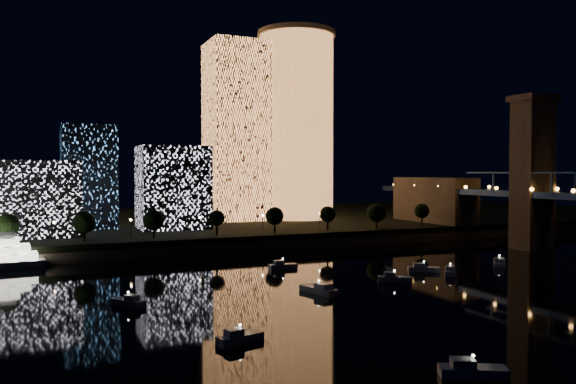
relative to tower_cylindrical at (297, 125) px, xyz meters
name	(u,v)px	position (x,y,z in m)	size (l,w,h in m)	color
ground	(489,299)	(-21.28, -138.97, -45.68)	(520.00, 520.00, 0.00)	black
far_bank	(235,222)	(-21.28, 21.03, -43.18)	(420.00, 160.00, 5.00)	black
seawall	(309,243)	(-21.28, -56.97, -44.18)	(420.00, 6.00, 3.00)	#6B5E4C
tower_cylindrical	(297,125)	(0.00, 0.00, 0.00)	(34.00, 34.00, 81.12)	#FF9951
tower_rectangular	(236,132)	(-27.07, 2.55, -3.38)	(23.45, 23.45, 74.60)	#FF9951
midrise_blocks	(74,188)	(-92.53, -19.44, -25.83)	(100.75, 44.07, 36.80)	white
motorboats	(445,285)	(-23.26, -128.02, -44.87)	(129.87, 84.83, 2.78)	silver
esplanade_trees	(209,218)	(-53.85, -50.97, -35.21)	(165.89, 6.97, 8.98)	black
street_lamps	(200,222)	(-55.28, -44.97, -36.66)	(132.70, 0.70, 5.65)	black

